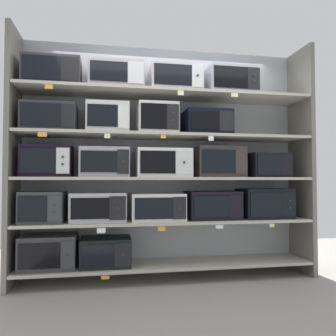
{
  "coord_description": "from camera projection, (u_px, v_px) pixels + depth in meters",
  "views": [
    {
      "loc": [
        -0.65,
        -3.64,
        1.06
      ],
      "look_at": [
        0.0,
        0.0,
        1.2
      ],
      "focal_mm": 36.38,
      "sensor_mm": 36.0,
      "label": 1
    }
  ],
  "objects": [
    {
      "name": "price_tag_2",
      "position": [
        162.0,
        229.0,
        3.4
      ],
      "size": [
        0.08,
        0.0,
        0.04
      ],
      "primitive_type": "cube",
      "color": "orange"
    },
    {
      "name": "price_tag_1",
      "position": [
        101.0,
        231.0,
        3.3
      ],
      "size": [
        0.08,
        0.0,
        0.05
      ],
      "primitive_type": "cube",
      "color": "white"
    },
    {
      "name": "microwave_2",
      "position": [
        43.0,
        207.0,
        3.45
      ],
      "size": [
        0.42,
        0.44,
        0.31
      ],
      "color": "#2F3536",
      "rests_on": "shelf_1"
    },
    {
      "name": "microwave_1",
      "position": [
        106.0,
        252.0,
        3.55
      ],
      "size": [
        0.51,
        0.41,
        0.29
      ],
      "color": "black",
      "rests_on": "shelf_0"
    },
    {
      "name": "microwave_6",
      "position": [
        264.0,
        203.0,
        3.88
      ],
      "size": [
        0.56,
        0.41,
        0.33
      ],
      "color": "black",
      "rests_on": "shelf_1"
    },
    {
      "name": "microwave_0",
      "position": [
        49.0,
        252.0,
        3.45
      ],
      "size": [
        0.55,
        0.41,
        0.34
      ],
      "color": "#2F2F31",
      "rests_on": "shelf_0"
    },
    {
      "name": "microwave_9",
      "position": [
        163.0,
        163.0,
        3.69
      ],
      "size": [
        0.58,
        0.42,
        0.3
      ],
      "color": "white",
      "rests_on": "shelf_2"
    },
    {
      "name": "microwave_16",
      "position": [
        53.0,
        73.0,
        3.51
      ],
      "size": [
        0.57,
        0.35,
        0.3
      ],
      "color": "#342B34",
      "rests_on": "shelf_4"
    },
    {
      "name": "shelf_3",
      "position": [
        168.0,
        136.0,
        3.71
      ],
      "size": [
        3.12,
        0.5,
        0.03
      ],
      "primitive_type": "cube",
      "color": "#ADA899"
    },
    {
      "name": "microwave_3",
      "position": [
        98.0,
        207.0,
        3.55
      ],
      "size": [
        0.57,
        0.37,
        0.3
      ],
      "color": "#B9B7BF",
      "rests_on": "shelf_1"
    },
    {
      "name": "price_tag_8",
      "position": [
        211.0,
        138.0,
        3.53
      ],
      "size": [
        0.05,
        0.0,
        0.05
      ],
      "primitive_type": "cube",
      "color": "white"
    },
    {
      "name": "microwave_13",
      "position": [
        108.0,
        118.0,
        3.6
      ],
      "size": [
        0.44,
        0.33,
        0.32
      ],
      "color": "silver",
      "rests_on": "shelf_3"
    },
    {
      "name": "price_tag_0",
      "position": [
        105.0,
        278.0,
        3.29
      ],
      "size": [
        0.08,
        0.0,
        0.03
      ],
      "primitive_type": "cube",
      "color": "orange"
    },
    {
      "name": "microwave_14",
      "position": [
        157.0,
        119.0,
        3.69
      ],
      "size": [
        0.42,
        0.38,
        0.33
      ],
      "color": "silver",
      "rests_on": "shelf_3"
    },
    {
      "name": "microwave_8",
      "position": [
        105.0,
        163.0,
        3.58
      ],
      "size": [
        0.5,
        0.41,
        0.31
      ],
      "color": "#A399AB",
      "rests_on": "shelf_2"
    },
    {
      "name": "shelf_1",
      "position": [
        168.0,
        221.0,
        3.68
      ],
      "size": [
        3.12,
        0.5,
        0.03
      ],
      "primitive_type": "cube",
      "color": "#ADA899"
    },
    {
      "name": "microwave_4",
      "position": [
        157.0,
        207.0,
        3.66
      ],
      "size": [
        0.56,
        0.44,
        0.29
      ],
      "color": "silver",
      "rests_on": "shelf_1"
    },
    {
      "name": "microwave_15",
      "position": [
        207.0,
        123.0,
        3.79
      ],
      "size": [
        0.5,
        0.39,
        0.28
      ],
      "color": "black",
      "rests_on": "shelf_3"
    },
    {
      "name": "price_tag_3",
      "position": [
        219.0,
        227.0,
        3.51
      ],
      "size": [
        0.08,
        0.0,
        0.04
      ],
      "primitive_type": "cube",
      "color": "white"
    },
    {
      "name": "price_tag_9",
      "position": [
        49.0,
        86.0,
        3.26
      ],
      "size": [
        0.08,
        0.0,
        0.04
      ],
      "primitive_type": "cube",
      "color": "orange"
    },
    {
      "name": "price_tag_7",
      "position": [
        163.0,
        137.0,
        3.44
      ],
      "size": [
        0.05,
        0.0,
        0.04
      ],
      "primitive_type": "cube",
      "color": "orange"
    },
    {
      "name": "back_panel",
      "position": [
        164.0,
        160.0,
        3.97
      ],
      "size": [
        3.32,
        0.04,
        2.6
      ],
      "primitive_type": "cube",
      "color": "#9EA3A8",
      "rests_on": "ground"
    },
    {
      "name": "microwave_11",
      "position": [
        266.0,
        165.0,
        3.9
      ],
      "size": [
        0.44,
        0.42,
        0.27
      ],
      "color": "black",
      "rests_on": "shelf_2"
    },
    {
      "name": "price_tag_5",
      "position": [
        42.0,
        134.0,
        3.23
      ],
      "size": [
        0.08,
        0.0,
        0.05
      ],
      "primitive_type": "cube",
      "color": "orange"
    },
    {
      "name": "ground",
      "position": [
        190.0,
        317.0,
        2.67
      ],
      "size": [
        7.12,
        6.0,
        0.02
      ],
      "primitive_type": "cube",
      "color": "gray"
    },
    {
      "name": "microwave_17",
      "position": [
        116.0,
        77.0,
        3.63
      ],
      "size": [
        0.57,
        0.41,
        0.28
      ],
      "color": "#A49AA2",
      "rests_on": "shelf_4"
    },
    {
      "name": "price_tag_4",
      "position": [
        272.0,
        225.0,
        3.61
      ],
      "size": [
        0.05,
        0.0,
        0.03
      ],
      "primitive_type": "cube",
      "color": "beige"
    },
    {
      "name": "microwave_7",
      "position": [
        47.0,
        161.0,
        3.47
      ],
      "size": [
        0.49,
        0.36,
        0.32
      ],
      "color": "black",
      "rests_on": "shelf_2"
    },
    {
      "name": "microwave_18",
      "position": [
        175.0,
        80.0,
        3.74
      ],
      "size": [
        0.56,
        0.37,
        0.3
      ],
      "color": "#BBB4C2",
      "rests_on": "shelf_4"
    },
    {
      "name": "price_tag_11",
      "position": [
        235.0,
        95.0,
        3.59
      ],
      "size": [
        0.08,
        0.0,
        0.04
      ],
      "primitive_type": "cube",
      "color": "beige"
    },
    {
      "name": "microwave_19",
      "position": [
        230.0,
        83.0,
        3.85
      ],
      "size": [
        0.55,
        0.43,
        0.3
      ],
      "color": "#989EAC",
      "rests_on": "shelf_4"
    },
    {
      "name": "microwave_12",
      "position": [
        50.0,
        118.0,
        3.49
      ],
      "size": [
        0.53,
        0.4,
        0.28
      ],
      "color": "#272A32",
      "rests_on": "shelf_3"
    },
    {
      "name": "upright_right",
      "position": [
        301.0,
        160.0,
        3.98
      ],
      "size": [
        0.05,
        0.5,
        2.6
      ],
      "primitive_type": "cube",
      "color": "#68645B",
      "rests_on": "ground"
    },
    {
      "name": "shelf_4",
      "position": [
        168.0,
        94.0,
        3.73
      ],
      "size": [
        3.12,
        0.5,
        0.03
      ],
      "primitive_type": "cube",
      "color": "#ADA899"
    },
    {
      "name": "shelf_0",
      "position": [
        168.0,
        264.0,
        3.66
      ],
      "size": [
        3.12,
        0.5,
        0.03
      ],
      "primitive_type": "cube",
      "color": "#ADA899",
      "rests_on": "ground"
    },
    {
      "name": "microwave_5",
      "position": [
        212.0,
        205.0,
        3.77
      ],
      "size": [
        0.57,
        0.39,
        0.31
      ],
      "color": "black",
      "rests_on": "shelf_1"
    },
    {
      "name": "shelf_2",
      "position": [
        168.0,
        179.0,
        3.69
      ],
      "size": [
        3.12,
        0.5,
        0.03
      ],
      "primitive_type": "cube",
      "color": "#ADA899"
    },
    {
      "name": "price_tag_10",
      "position": [
        181.0,
        93.0,
        3.49
      ],
      "size": [
        0.07,
        0.0,
        0.05
      ],
      "primitive_type": "cube",
      "color": "beige"
    },
    {
      "name": "upright_left",
      "position": [
        13.0,
        157.0,
        3.42
      ],
      "size": [
        0.05,
        0.5,
        2.6
      ],
      "primitive_type": "cube",
      "color": "#68645B",
      "rests_on": "ground"
    },
    {
      "name": "microwave_10",
      "position": [
        219.0,
        162.0,
        3.8
      ],
      "size": [
        0.53,
        0.35,
        0.34
      ],
      "color": "#342C2B",
      "rests_on": "shelf_2"
    },
    {
      "name": "price_tag_6",
      "position": [
        107.0,
        136.0,
        3.34
      ],
      "size": [
        0.06,
        0.0,
        0.05
      ],
      "primitive_type": "cube",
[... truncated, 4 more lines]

